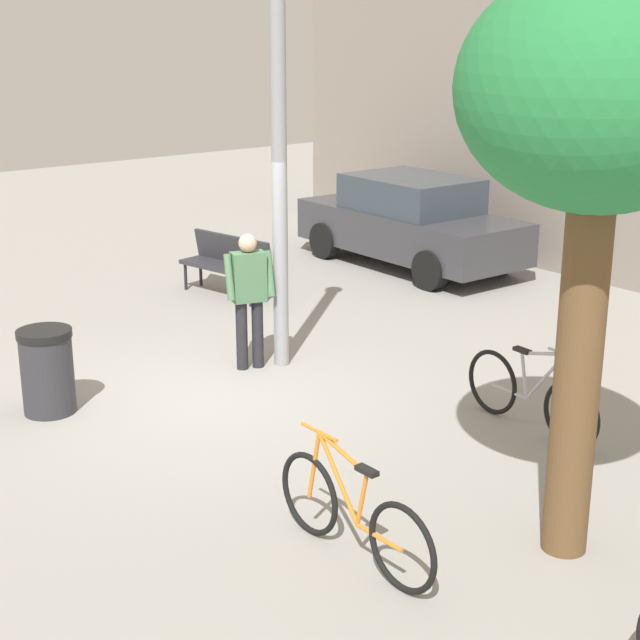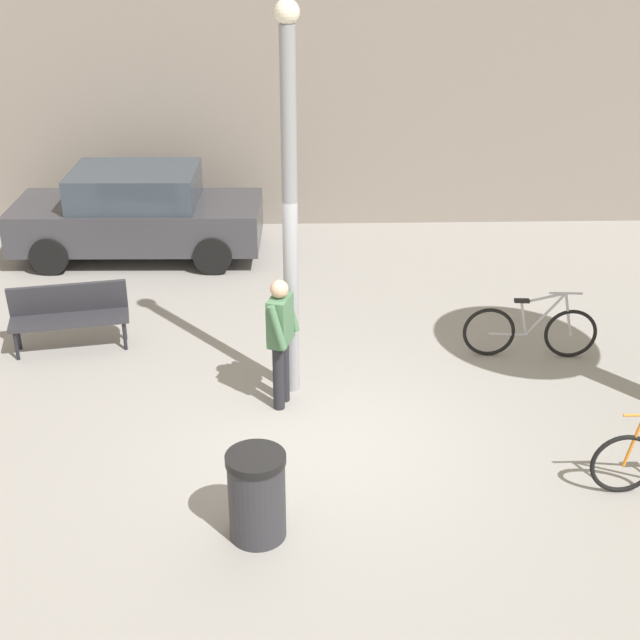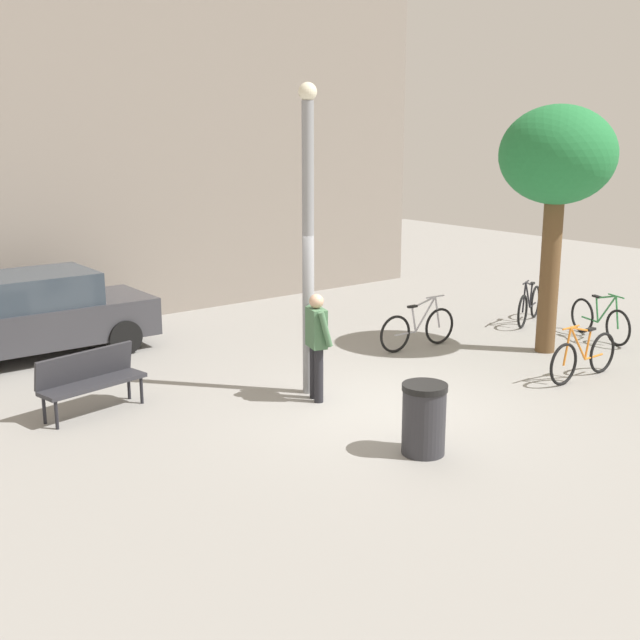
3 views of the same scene
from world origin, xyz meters
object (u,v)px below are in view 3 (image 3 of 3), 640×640
(person_by_lamppost, at_px, (317,340))
(bicycle_black, at_px, (529,305))
(plaza_tree, at_px, (557,161))
(trash_bin, at_px, (424,419))
(parked_car_charcoal, at_px, (35,315))
(bicycle_silver, at_px, (418,328))
(bicycle_green, at_px, (600,320))
(lamppost, at_px, (308,233))
(park_bench, at_px, (90,377))
(bicycle_orange, at_px, (583,357))

(person_by_lamppost, bearing_deg, bicycle_black, 9.88)
(plaza_tree, height_order, bicycle_black, plaza_tree)
(trash_bin, bearing_deg, bicycle_black, 27.97)
(parked_car_charcoal, bearing_deg, bicycle_silver, -33.59)
(bicycle_green, bearing_deg, trash_bin, -164.32)
(parked_car_charcoal, bearing_deg, trash_bin, -73.02)
(trash_bin, bearing_deg, parked_car_charcoal, 106.98)
(lamppost, height_order, person_by_lamppost, lamppost)
(bicycle_green, relative_size, trash_bin, 1.85)
(plaza_tree, xyz_separation_m, bicycle_silver, (-1.71, 1.64, -3.13))
(bicycle_green, xyz_separation_m, trash_bin, (-6.87, -1.93, 0.09))
(bicycle_black, height_order, bicycle_silver, same)
(bicycle_silver, bearing_deg, trash_bin, -134.17)
(lamppost, distance_m, person_by_lamppost, 1.63)
(park_bench, distance_m, bicycle_orange, 7.92)
(park_bench, xyz_separation_m, bicycle_silver, (6.30, -0.45, -0.16))
(bicycle_black, bearing_deg, bicycle_orange, -129.68)
(park_bench, height_order, parked_car_charcoal, parked_car_charcoal)
(plaza_tree, bearing_deg, bicycle_black, 45.27)
(park_bench, bearing_deg, bicycle_black, -2.80)
(bicycle_green, xyz_separation_m, parked_car_charcoal, (-9.19, 5.65, 0.39))
(park_bench, height_order, trash_bin, trash_bin)
(person_by_lamppost, xyz_separation_m, bicycle_black, (6.68, 1.16, -0.58))
(lamppost, height_order, parked_car_charcoal, lamppost)
(person_by_lamppost, height_order, bicycle_orange, person_by_lamppost)
(person_by_lamppost, bearing_deg, bicycle_silver, 19.33)
(lamppost, bearing_deg, bicycle_green, -8.23)
(plaza_tree, distance_m, trash_bin, 6.43)
(bicycle_orange, height_order, parked_car_charcoal, parked_car_charcoal)
(plaza_tree, height_order, bicycle_silver, plaza_tree)
(bicycle_black, distance_m, parked_car_charcoal, 10.01)
(park_bench, distance_m, bicycle_black, 9.64)
(lamppost, distance_m, parked_car_charcoal, 5.69)
(person_by_lamppost, distance_m, trash_bin, 2.55)
(bicycle_orange, height_order, bicycle_black, same)
(lamppost, bearing_deg, parked_car_charcoal, 119.40)
(person_by_lamppost, height_order, plaza_tree, plaza_tree)
(plaza_tree, distance_m, bicycle_silver, 3.93)
(bicycle_black, height_order, parked_car_charcoal, parked_car_charcoal)
(park_bench, height_order, bicycle_orange, bicycle_orange)
(person_by_lamppost, height_order, bicycle_silver, person_by_lamppost)
(bicycle_silver, distance_m, parked_car_charcoal, 7.08)
(bicycle_green, height_order, bicycle_silver, same)
(person_by_lamppost, distance_m, parked_car_charcoal, 5.68)
(bicycle_green, bearing_deg, bicycle_silver, 152.14)
(person_by_lamppost, height_order, park_bench, person_by_lamppost)
(person_by_lamppost, xyz_separation_m, bicycle_green, (6.66, -0.57, -0.58))
(person_by_lamppost, xyz_separation_m, bicycle_silver, (3.36, 1.18, -0.58))
(plaza_tree, xyz_separation_m, bicycle_orange, (-0.94, -1.44, -3.13))
(plaza_tree, relative_size, parked_car_charcoal, 1.06)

